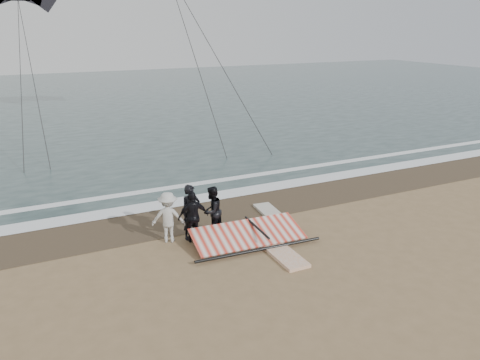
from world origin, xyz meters
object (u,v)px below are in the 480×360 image
Objects in this scene: man_main at (191,212)px; board_cream at (274,216)px; sail_rig at (244,235)px; board_white at (278,250)px.

man_main is 3.29m from board_cream.
board_cream is at bearing -4.31° from man_main.
man_main is 0.76× the size of board_cream.
man_main reaches higher than board_cream.
sail_rig is at bearing -43.81° from man_main.
man_main reaches higher than board_white.
board_cream is (3.16, 0.37, -0.83)m from man_main.
board_cream is 2.18m from sail_rig.
man_main is at bearing 135.93° from board_white.
man_main is at bearing 147.14° from sail_rig.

